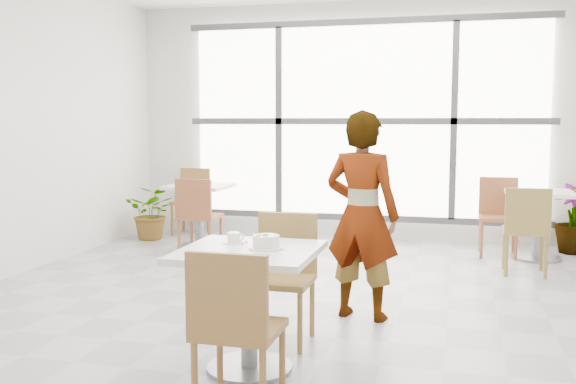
% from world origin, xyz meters
% --- Properties ---
extents(floor, '(7.00, 7.00, 0.00)m').
position_xyz_m(floor, '(0.00, 0.00, 0.00)').
color(floor, '#9E9EA5').
rests_on(floor, ground).
extents(wall_back, '(6.00, 0.00, 6.00)m').
position_xyz_m(wall_back, '(0.00, 3.50, 1.50)').
color(wall_back, silver).
rests_on(wall_back, ground).
extents(window, '(4.60, 0.07, 2.52)m').
position_xyz_m(window, '(0.00, 3.44, 1.50)').
color(window, white).
rests_on(window, ground).
extents(main_table, '(0.80, 0.80, 0.75)m').
position_xyz_m(main_table, '(-0.02, -1.16, 0.52)').
color(main_table, white).
rests_on(main_table, ground).
extents(chair_near, '(0.42, 0.42, 0.87)m').
position_xyz_m(chair_near, '(0.10, -1.77, 0.50)').
color(chair_near, brown).
rests_on(chair_near, ground).
extents(chair_far, '(0.42, 0.42, 0.87)m').
position_xyz_m(chair_far, '(0.03, -0.54, 0.50)').
color(chair_far, olive).
rests_on(chair_far, ground).
extents(oatmeal_bowl, '(0.21, 0.21, 0.10)m').
position_xyz_m(oatmeal_bowl, '(0.08, -1.13, 0.79)').
color(oatmeal_bowl, white).
rests_on(oatmeal_bowl, main_table).
extents(coffee_cup, '(0.16, 0.13, 0.07)m').
position_xyz_m(coffee_cup, '(-0.16, -1.01, 0.78)').
color(coffee_cup, white).
rests_on(coffee_cup, main_table).
extents(person, '(0.65, 0.49, 1.59)m').
position_xyz_m(person, '(0.48, 0.08, 0.79)').
color(person, black).
rests_on(person, ground).
extents(bg_table_left, '(0.70, 0.70, 0.75)m').
position_xyz_m(bg_table_left, '(-1.81, 2.41, 0.49)').
color(bg_table_left, silver).
rests_on(bg_table_left, ground).
extents(bg_table_right, '(0.70, 0.70, 0.75)m').
position_xyz_m(bg_table_right, '(2.02, 2.70, 0.49)').
color(bg_table_right, white).
rests_on(bg_table_right, ground).
extents(bg_chair_left_near, '(0.42, 0.42, 0.87)m').
position_xyz_m(bg_chair_left_near, '(-1.64, 1.93, 0.50)').
color(bg_chair_left_near, brown).
rests_on(bg_chair_left_near, ground).
extents(bg_chair_left_far, '(0.42, 0.42, 0.87)m').
position_xyz_m(bg_chair_left_far, '(-2.27, 3.28, 0.50)').
color(bg_chair_left_far, olive).
rests_on(bg_chair_left_far, ground).
extents(bg_chair_right_near, '(0.42, 0.42, 0.87)m').
position_xyz_m(bg_chair_right_near, '(1.82, 1.85, 0.50)').
color(bg_chair_right_near, olive).
rests_on(bg_chair_right_near, ground).
extents(bg_chair_right_far, '(0.42, 0.42, 0.87)m').
position_xyz_m(bg_chair_right_far, '(1.62, 2.85, 0.50)').
color(bg_chair_right_far, brown).
rests_on(bg_chair_right_far, ground).
extents(plant_left, '(0.66, 0.59, 0.69)m').
position_xyz_m(plant_left, '(-2.59, 2.73, 0.34)').
color(plant_left, '#417132').
rests_on(plant_left, ground).
extents(plant_right, '(0.59, 0.59, 0.80)m').
position_xyz_m(plant_right, '(2.46, 3.16, 0.40)').
color(plant_right, '#587643').
rests_on(plant_right, ground).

